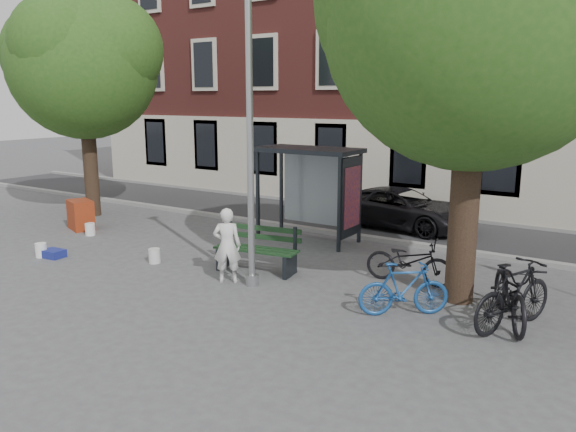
# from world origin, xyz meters

# --- Properties ---
(ground) EXTENTS (90.00, 90.00, 0.00)m
(ground) POSITION_xyz_m (0.00, 0.00, 0.00)
(ground) COLOR #4C4C4F
(ground) RESTS_ON ground
(road) EXTENTS (40.00, 4.00, 0.01)m
(road) POSITION_xyz_m (0.00, 7.00, 0.01)
(road) COLOR #28282B
(road) RESTS_ON ground
(curb_near) EXTENTS (40.00, 0.25, 0.12)m
(curb_near) POSITION_xyz_m (0.00, 5.00, 0.06)
(curb_near) COLOR gray
(curb_near) RESTS_ON ground
(curb_far) EXTENTS (40.00, 0.25, 0.12)m
(curb_far) POSITION_xyz_m (0.00, 9.00, 0.06)
(curb_far) COLOR gray
(curb_far) RESTS_ON ground
(building_row) EXTENTS (30.00, 8.00, 14.00)m
(building_row) POSITION_xyz_m (0.00, 13.00, 7.00)
(building_row) COLOR brown
(building_row) RESTS_ON ground
(lamppost) EXTENTS (0.28, 0.35, 6.11)m
(lamppost) POSITION_xyz_m (0.00, 0.00, 2.78)
(lamppost) COLOR #9EA0A3
(lamppost) RESTS_ON ground
(tree_right) EXTENTS (5.76, 5.60, 8.20)m
(tree_right) POSITION_xyz_m (4.01, 1.38, 5.62)
(tree_right) COLOR black
(tree_right) RESTS_ON ground
(tree_left) EXTENTS (5.18, 4.86, 7.40)m
(tree_left) POSITION_xyz_m (-8.99, 2.88, 5.22)
(tree_left) COLOR black
(tree_left) RESTS_ON ground
(bus_shelter) EXTENTS (2.85, 1.45, 2.62)m
(bus_shelter) POSITION_xyz_m (-0.61, 4.11, 1.92)
(bus_shelter) COLOR #1E2328
(bus_shelter) RESTS_ON ground
(painter) EXTENTS (0.72, 0.65, 1.66)m
(painter) POSITION_xyz_m (-0.58, -0.11, 0.83)
(painter) COLOR white
(painter) RESTS_ON ground
(bench) EXTENTS (2.06, 0.95, 1.02)m
(bench) POSITION_xyz_m (-0.51, 0.91, 0.47)
(bench) COLOR #1E2328
(bench) RESTS_ON ground
(bike_a) EXTENTS (1.96, 0.84, 1.00)m
(bike_a) POSITION_xyz_m (2.77, 1.98, 0.50)
(bike_a) COLOR black
(bike_a) RESTS_ON ground
(bike_b) EXTENTS (1.64, 1.41, 1.02)m
(bike_b) POSITION_xyz_m (3.36, 0.16, 0.51)
(bike_b) COLOR #19498D
(bike_b) RESTS_ON ground
(bike_c) EXTENTS (1.63, 2.36, 1.17)m
(bike_c) POSITION_xyz_m (5.09, 0.88, 0.59)
(bike_c) COLOR black
(bike_c) RESTS_ON ground
(bike_d) EXTENTS (1.36, 2.12, 1.24)m
(bike_d) POSITION_xyz_m (5.19, 0.60, 0.62)
(bike_d) COLOR black
(bike_d) RESTS_ON ground
(car_dark) EXTENTS (4.58, 2.44, 1.22)m
(car_dark) POSITION_xyz_m (0.60, 6.95, 0.61)
(car_dark) COLOR black
(car_dark) RESTS_ON ground
(red_stand) EXTENTS (1.06, 0.89, 0.90)m
(red_stand) POSITION_xyz_m (-7.57, 1.41, 0.45)
(red_stand) COLOR maroon
(red_stand) RESTS_ON ground
(blue_crate) EXTENTS (0.58, 0.45, 0.20)m
(blue_crate) POSITION_xyz_m (-5.52, -1.00, 0.10)
(blue_crate) COLOR navy
(blue_crate) RESTS_ON ground
(bucket_a) EXTENTS (0.31, 0.31, 0.36)m
(bucket_a) POSITION_xyz_m (-5.80, -1.14, 0.18)
(bucket_a) COLOR white
(bucket_a) RESTS_ON ground
(bucket_b) EXTENTS (0.36, 0.36, 0.36)m
(bucket_b) POSITION_xyz_m (-3.00, 0.05, 0.18)
(bucket_b) COLOR silver
(bucket_b) RESTS_ON ground
(bucket_c) EXTENTS (0.33, 0.33, 0.36)m
(bucket_c) POSITION_xyz_m (-6.68, 1.04, 0.18)
(bucket_c) COLOR white
(bucket_c) RESTS_ON ground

